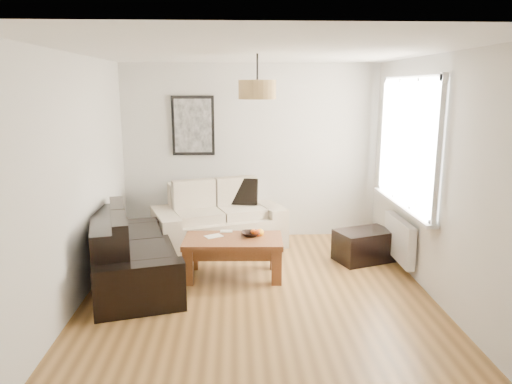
{
  "coord_description": "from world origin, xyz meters",
  "views": [
    {
      "loc": [
        -0.25,
        -4.9,
        2.26
      ],
      "look_at": [
        0.0,
        0.6,
        1.05
      ],
      "focal_mm": 33.73,
      "sensor_mm": 36.0,
      "label": 1
    }
  ],
  "objects_px": {
    "sofa_leather": "(134,250)",
    "coffee_table": "(233,257)",
    "loveseat_cream": "(219,216)",
    "ottoman": "(364,246)"
  },
  "relations": [
    {
      "from": "sofa_leather",
      "to": "coffee_table",
      "type": "bearing_deg",
      "value": -97.87
    },
    {
      "from": "loveseat_cream",
      "to": "coffee_table",
      "type": "xyz_separation_m",
      "value": [
        0.21,
        -1.17,
        -0.2
      ]
    },
    {
      "from": "sofa_leather",
      "to": "coffee_table",
      "type": "height_order",
      "value": "sofa_leather"
    },
    {
      "from": "loveseat_cream",
      "to": "sofa_leather",
      "type": "height_order",
      "value": "loveseat_cream"
    },
    {
      "from": "loveseat_cream",
      "to": "sofa_leather",
      "type": "xyz_separation_m",
      "value": [
        -0.95,
        -1.31,
        -0.04
      ]
    },
    {
      "from": "coffee_table",
      "to": "loveseat_cream",
      "type": "bearing_deg",
      "value": 100.05
    },
    {
      "from": "sofa_leather",
      "to": "ottoman",
      "type": "relative_size",
      "value": 2.59
    },
    {
      "from": "sofa_leather",
      "to": "coffee_table",
      "type": "relative_size",
      "value": 1.59
    },
    {
      "from": "loveseat_cream",
      "to": "coffee_table",
      "type": "bearing_deg",
      "value": -98.67
    },
    {
      "from": "loveseat_cream",
      "to": "sofa_leather",
      "type": "distance_m",
      "value": 1.62
    }
  ]
}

